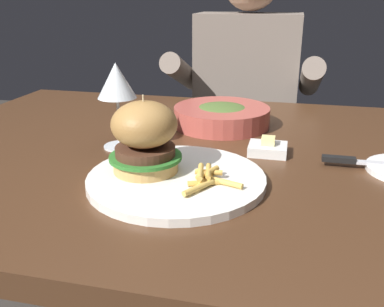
# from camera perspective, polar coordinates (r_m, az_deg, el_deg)

# --- Properties ---
(dining_table) EXTENTS (1.21, 0.91, 0.74)m
(dining_table) POSITION_cam_1_polar(r_m,az_deg,el_deg) (0.92, -1.57, -4.45)
(dining_table) COLOR #472B19
(dining_table) RESTS_ON ground
(main_plate) EXTENTS (0.30, 0.30, 0.01)m
(main_plate) POSITION_cam_1_polar(r_m,az_deg,el_deg) (0.73, -2.09, -3.42)
(main_plate) COLOR white
(main_plate) RESTS_ON dining_table
(burger_sandwich) EXTENTS (0.13, 0.13, 0.13)m
(burger_sandwich) POSITION_cam_1_polar(r_m,az_deg,el_deg) (0.73, -6.32, 2.23)
(burger_sandwich) COLOR tan
(burger_sandwich) RESTS_ON main_plate
(fries_pile) EXTENTS (0.09, 0.11, 0.02)m
(fries_pile) POSITION_cam_1_polar(r_m,az_deg,el_deg) (0.69, 2.11, -3.23)
(fries_pile) COLOR gold
(fries_pile) RESTS_ON main_plate
(wine_glass) EXTENTS (0.08, 0.08, 0.18)m
(wine_glass) POSITION_cam_1_polar(r_m,az_deg,el_deg) (0.87, -10.03, 9.15)
(wine_glass) COLOR silver
(wine_glass) RESTS_ON dining_table
(table_knife) EXTENTS (0.24, 0.02, 0.01)m
(table_knife) POSITION_cam_1_polar(r_m,az_deg,el_deg) (0.84, 23.54, -1.18)
(table_knife) COLOR silver
(table_knife) RESTS_ON bread_plate
(butter_dish) EXTENTS (0.08, 0.06, 0.04)m
(butter_dish) POSITION_cam_1_polar(r_m,az_deg,el_deg) (0.87, 10.06, 0.69)
(butter_dish) COLOR white
(butter_dish) RESTS_ON dining_table
(soup_bowl) EXTENTS (0.23, 0.23, 0.05)m
(soup_bowl) POSITION_cam_1_polar(r_m,az_deg,el_deg) (1.04, 3.97, 5.09)
(soup_bowl) COLOR #B24C42
(soup_bowl) RESTS_ON dining_table
(diner_person) EXTENTS (0.51, 0.36, 1.18)m
(diner_person) POSITION_cam_1_polar(r_m,az_deg,el_deg) (1.62, 7.03, 3.22)
(diner_person) COLOR #282833
(diner_person) RESTS_ON ground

